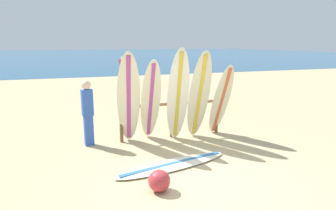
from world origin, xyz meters
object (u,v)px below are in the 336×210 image
(surfboard_leaning_center_right, at_px, (221,100))
(beachgoer_standing, at_px, (88,110))
(surfboard_lying_on_sand, at_px, (173,165))
(small_boat_offshore, at_px, (124,61))
(beach_ball, at_px, (159,181))
(surfboard_leaning_center, at_px, (199,96))
(surfboard_leaning_far_left, at_px, (129,99))
(surfboard_rack, at_px, (171,112))
(surfboard_leaning_left, at_px, (151,101))
(surfboard_leaning_center_left, at_px, (178,96))

(surfboard_leaning_center_right, xyz_separation_m, beachgoer_standing, (-3.51, 0.36, -0.10))
(surfboard_lying_on_sand, xyz_separation_m, small_boat_offshore, (4.67, 32.21, 0.22))
(small_boat_offshore, bearing_deg, beach_ball, -99.01)
(surfboard_leaning_center, xyz_separation_m, beachgoer_standing, (-2.81, 0.46, -0.29))
(surfboard_leaning_center_right, xyz_separation_m, beach_ball, (-2.50, -2.47, -0.82))
(small_boat_offshore, bearing_deg, surfboard_leaning_far_left, -99.79)
(surfboard_rack, relative_size, surfboard_leaning_left, 1.29)
(surfboard_lying_on_sand, relative_size, beachgoer_standing, 1.63)
(beachgoer_standing, xyz_separation_m, beach_ball, (1.01, -2.84, -0.72))
(surfboard_leaning_far_left, bearing_deg, surfboard_leaning_center, -2.88)
(surfboard_leaning_left, relative_size, beachgoer_standing, 1.33)
(surfboard_leaning_center_left, bearing_deg, beachgoer_standing, 168.43)
(surfboard_lying_on_sand, distance_m, small_boat_offshore, 32.55)
(surfboard_leaning_center_right, height_order, beach_ball, surfboard_leaning_center_right)
(surfboard_leaning_far_left, distance_m, surfboard_leaning_left, 0.60)
(beachgoer_standing, bearing_deg, surfboard_leaning_center, -9.33)
(surfboard_leaning_center_left, xyz_separation_m, beach_ball, (-1.21, -2.38, -1.04))
(surfboard_rack, bearing_deg, beachgoer_standing, 179.31)
(surfboard_leaning_far_left, distance_m, beachgoer_standing, 1.07)
(surfboard_leaning_far_left, relative_size, surfboard_leaning_center_right, 1.18)
(surfboard_leaning_far_left, relative_size, surfboard_leaning_center, 1.00)
(surfboard_leaning_far_left, xyz_separation_m, surfboard_leaning_left, (0.58, 0.09, -0.10))
(surfboard_rack, height_order, surfboard_leaning_center, surfboard_leaning_center)
(surfboard_rack, relative_size, surfboard_leaning_far_left, 1.19)
(surfboard_leaning_left, distance_m, surfboard_leaning_center, 1.28)
(beach_ball, bearing_deg, small_boat_offshore, 80.99)
(surfboard_leaning_center_right, relative_size, surfboard_lying_on_sand, 0.75)
(surfboard_lying_on_sand, bearing_deg, surfboard_leaning_center, 49.80)
(surfboard_rack, distance_m, small_boat_offshore, 30.61)
(surfboard_leaning_center_left, height_order, beachgoer_standing, surfboard_leaning_center_left)
(surfboard_leaning_center, height_order, beachgoer_standing, surfboard_leaning_center)
(surfboard_leaning_far_left, relative_size, surfboard_leaning_left, 1.09)
(surfboard_leaning_far_left, distance_m, surfboard_leaning_center_left, 1.26)
(surfboard_rack, bearing_deg, beach_ball, -112.90)
(surfboard_leaning_center_left, xyz_separation_m, surfboard_lying_on_sand, (-0.63, -1.45, -1.20))
(surfboard_rack, xyz_separation_m, surfboard_leaning_center_right, (1.32, -0.34, 0.31))
(surfboard_leaning_far_left, height_order, beach_ball, surfboard_leaning_far_left)
(surfboard_leaning_center_left, bearing_deg, surfboard_leaning_far_left, 176.06)
(surfboard_lying_on_sand, bearing_deg, surfboard_leaning_far_left, 112.20)
(beach_ball, bearing_deg, surfboard_rack, 67.10)
(surfboard_leaning_center_left, xyz_separation_m, beachgoer_standing, (-2.22, 0.46, -0.32))
(surfboard_rack, relative_size, small_boat_offshore, 1.00)
(surfboard_leaning_center_left, xyz_separation_m, surfboard_leaning_center, (0.59, -0.01, -0.03))
(surfboard_leaning_center, height_order, surfboard_leaning_center_right, surfboard_leaning_center)
(surfboard_leaning_far_left, xyz_separation_m, surfboard_leaning_center, (1.84, -0.09, 0.00))
(small_boat_offshore, bearing_deg, surfboard_leaning_center_right, -95.12)
(beachgoer_standing, bearing_deg, surfboard_rack, -0.69)
(surfboard_leaning_far_left, relative_size, beach_ball, 6.10)
(surfboard_rack, bearing_deg, surfboard_leaning_left, -158.71)
(surfboard_lying_on_sand, height_order, small_boat_offshore, small_boat_offshore)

